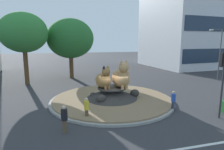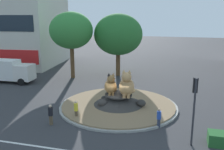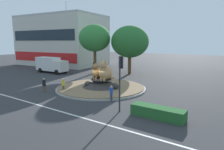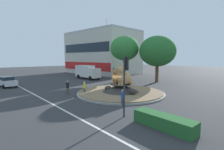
{
  "view_description": "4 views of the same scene",
  "coord_description": "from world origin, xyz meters",
  "px_view_note": "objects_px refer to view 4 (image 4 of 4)",
  "views": [
    {
      "loc": [
        -4.41,
        -16.81,
        5.61
      ],
      "look_at": [
        0.31,
        1.07,
        2.31
      ],
      "focal_mm": 30.35,
      "sensor_mm": 36.0,
      "label": 1
    },
    {
      "loc": [
        5.42,
        -23.05,
        9.01
      ],
      "look_at": [
        -1.05,
        1.5,
        2.82
      ],
      "focal_mm": 40.8,
      "sensor_mm": 36.0,
      "label": 2
    },
    {
      "loc": [
        15.76,
        -20.24,
        6.04
      ],
      "look_at": [
        1.59,
        0.19,
        1.93
      ],
      "focal_mm": 32.38,
      "sensor_mm": 36.0,
      "label": 3
    },
    {
      "loc": [
        16.1,
        -15.41,
        4.78
      ],
      "look_at": [
        -1.68,
        -0.06,
        2.37
      ],
      "focal_mm": 27.16,
      "sensor_mm": 36.0,
      "label": 4
    }
  ],
  "objects_px": {
    "cat_statue_calico": "(124,77)",
    "shophouse_block": "(102,53)",
    "cat_statue_tabby": "(117,77)",
    "pedestrian_black_shirt": "(68,87)",
    "pedestrian_yellow_shirt": "(84,88)",
    "traffic_light_mast": "(125,75)",
    "pedestrian_blue_shirt": "(123,97)",
    "sedan_on_far_lane": "(7,81)",
    "second_tree_near_tower": "(125,48)",
    "delivery_box_truck": "(87,72)",
    "broadleaf_tree_behind_island": "(157,51)"
  },
  "relations": [
    {
      "from": "pedestrian_black_shirt",
      "to": "pedestrian_yellow_shirt",
      "type": "bearing_deg",
      "value": 29.59
    },
    {
      "from": "cat_statue_calico",
      "to": "pedestrian_yellow_shirt",
      "type": "distance_m",
      "value": 5.37
    },
    {
      "from": "second_tree_near_tower",
      "to": "delivery_box_truck",
      "type": "bearing_deg",
      "value": -149.63
    },
    {
      "from": "broadleaf_tree_behind_island",
      "to": "cat_statue_tabby",
      "type": "bearing_deg",
      "value": -79.74
    },
    {
      "from": "pedestrian_black_shirt",
      "to": "pedestrian_blue_shirt",
      "type": "bearing_deg",
      "value": -5.1
    },
    {
      "from": "shophouse_block",
      "to": "pedestrian_yellow_shirt",
      "type": "bearing_deg",
      "value": -47.08
    },
    {
      "from": "cat_statue_tabby",
      "to": "shophouse_block",
      "type": "distance_m",
      "value": 30.66
    },
    {
      "from": "shophouse_block",
      "to": "second_tree_near_tower",
      "type": "relative_size",
      "value": 2.44
    },
    {
      "from": "broadleaf_tree_behind_island",
      "to": "pedestrian_blue_shirt",
      "type": "relative_size",
      "value": 5.51
    },
    {
      "from": "cat_statue_calico",
      "to": "second_tree_near_tower",
      "type": "xyz_separation_m",
      "value": [
        -9.86,
        9.94,
        4.39
      ]
    },
    {
      "from": "second_tree_near_tower",
      "to": "pedestrian_yellow_shirt",
      "type": "bearing_deg",
      "value": -65.64
    },
    {
      "from": "cat_statue_tabby",
      "to": "pedestrian_blue_shirt",
      "type": "xyz_separation_m",
      "value": [
        5.0,
        -3.75,
        -1.25
      ]
    },
    {
      "from": "cat_statue_calico",
      "to": "traffic_light_mast",
      "type": "distance_m",
      "value": 8.17
    },
    {
      "from": "second_tree_near_tower",
      "to": "cat_statue_tabby",
      "type": "bearing_deg",
      "value": -49.72
    },
    {
      "from": "cat_statue_calico",
      "to": "shophouse_block",
      "type": "distance_m",
      "value": 32.12
    },
    {
      "from": "second_tree_near_tower",
      "to": "sedan_on_far_lane",
      "type": "relative_size",
      "value": 1.88
    },
    {
      "from": "pedestrian_black_shirt",
      "to": "broadleaf_tree_behind_island",
      "type": "bearing_deg",
      "value": 69.6
    },
    {
      "from": "pedestrian_yellow_shirt",
      "to": "delivery_box_truck",
      "type": "distance_m",
      "value": 16.44
    },
    {
      "from": "pedestrian_blue_shirt",
      "to": "delivery_box_truck",
      "type": "height_order",
      "value": "delivery_box_truck"
    },
    {
      "from": "cat_statue_tabby",
      "to": "pedestrian_black_shirt",
      "type": "xyz_separation_m",
      "value": [
        -3.67,
        -5.44,
        -1.19
      ]
    },
    {
      "from": "second_tree_near_tower",
      "to": "delivery_box_truck",
      "type": "xyz_separation_m",
      "value": [
        -7.52,
        -4.41,
        -5.05
      ]
    },
    {
      "from": "cat_statue_calico",
      "to": "sedan_on_far_lane",
      "type": "distance_m",
      "value": 20.02
    },
    {
      "from": "traffic_light_mast",
      "to": "broadleaf_tree_behind_island",
      "type": "xyz_separation_m",
      "value": [
        -9.75,
        18.61,
        2.64
      ]
    },
    {
      "from": "cat_statue_tabby",
      "to": "delivery_box_truck",
      "type": "bearing_deg",
      "value": -128.91
    },
    {
      "from": "pedestrian_black_shirt",
      "to": "pedestrian_blue_shirt",
      "type": "xyz_separation_m",
      "value": [
        8.67,
        1.69,
        -0.06
      ]
    },
    {
      "from": "cat_statue_calico",
      "to": "shophouse_block",
      "type": "xyz_separation_m",
      "value": [
        -26.9,
        17.07,
        4.02
      ]
    },
    {
      "from": "second_tree_near_tower",
      "to": "pedestrian_black_shirt",
      "type": "relative_size",
      "value": 5.26
    },
    {
      "from": "delivery_box_truck",
      "to": "cat_statue_calico",
      "type": "bearing_deg",
      "value": -19.85
    },
    {
      "from": "pedestrian_black_shirt",
      "to": "shophouse_block",
      "type": "bearing_deg",
      "value": 118.02
    },
    {
      "from": "pedestrian_blue_shirt",
      "to": "delivery_box_truck",
      "type": "bearing_deg",
      "value": -82.13
    },
    {
      "from": "traffic_light_mast",
      "to": "pedestrian_black_shirt",
      "type": "height_order",
      "value": "traffic_light_mast"
    },
    {
      "from": "cat_statue_calico",
      "to": "pedestrian_black_shirt",
      "type": "relative_size",
      "value": 1.56
    },
    {
      "from": "cat_statue_tabby",
      "to": "cat_statue_calico",
      "type": "xyz_separation_m",
      "value": [
        1.63,
        -0.23,
        0.18
      ]
    },
    {
      "from": "cat_statue_tabby",
      "to": "pedestrian_blue_shirt",
      "type": "height_order",
      "value": "cat_statue_tabby"
    },
    {
      "from": "shophouse_block",
      "to": "second_tree_near_tower",
      "type": "bearing_deg",
      "value": -28.07
    },
    {
      "from": "pedestrian_yellow_shirt",
      "to": "delivery_box_truck",
      "type": "bearing_deg",
      "value": 149.73
    },
    {
      "from": "broadleaf_tree_behind_island",
      "to": "delivery_box_truck",
      "type": "distance_m",
      "value": 15.97
    },
    {
      "from": "pedestrian_blue_shirt",
      "to": "delivery_box_truck",
      "type": "xyz_separation_m",
      "value": [
        -20.75,
        9.05,
        0.77
      ]
    },
    {
      "from": "cat_statue_tabby",
      "to": "sedan_on_far_lane",
      "type": "bearing_deg",
      "value": -76.26
    },
    {
      "from": "traffic_light_mast",
      "to": "shophouse_block",
      "type": "distance_m",
      "value": 39.94
    },
    {
      "from": "cat_statue_tabby",
      "to": "pedestrian_yellow_shirt",
      "type": "xyz_separation_m",
      "value": [
        -2.1,
        -3.83,
        -1.24
      ]
    },
    {
      "from": "traffic_light_mast",
      "to": "pedestrian_yellow_shirt",
      "type": "height_order",
      "value": "traffic_light_mast"
    },
    {
      "from": "broadleaf_tree_behind_island",
      "to": "delivery_box_truck",
      "type": "xyz_separation_m",
      "value": [
        -13.44,
        -7.43,
        -4.39
      ]
    },
    {
      "from": "traffic_light_mast",
      "to": "shophouse_block",
      "type": "bearing_deg",
      "value": 50.52
    },
    {
      "from": "pedestrian_black_shirt",
      "to": "sedan_on_far_lane",
      "type": "height_order",
      "value": "pedestrian_black_shirt"
    },
    {
      "from": "cat_statue_calico",
      "to": "pedestrian_blue_shirt",
      "type": "xyz_separation_m",
      "value": [
        3.37,
        -3.52,
        -1.43
      ]
    },
    {
      "from": "cat_statue_tabby",
      "to": "pedestrian_yellow_shirt",
      "type": "distance_m",
      "value": 4.54
    },
    {
      "from": "traffic_light_mast",
      "to": "delivery_box_truck",
      "type": "xyz_separation_m",
      "value": [
        -23.19,
        11.18,
        -1.75
      ]
    },
    {
      "from": "shophouse_block",
      "to": "pedestrian_black_shirt",
      "type": "relative_size",
      "value": 12.85
    },
    {
      "from": "pedestrian_blue_shirt",
      "to": "cat_statue_calico",
      "type": "bearing_deg",
      "value": -104.78
    }
  ]
}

